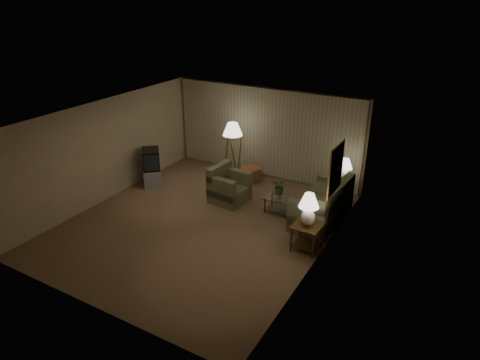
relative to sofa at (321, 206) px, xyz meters
name	(u,v)px	position (x,y,z in m)	size (l,w,h in m)	color
ground	(202,222)	(-2.50, -1.52, -0.41)	(7.00, 7.00, 0.00)	#896A4B
room_shell	(233,138)	(-2.48, -0.02, 1.33)	(6.04, 7.02, 2.72)	beige
sofa	(321,206)	(0.00, 0.00, 0.00)	(2.00, 1.21, 0.83)	#717250
armchair	(230,188)	(-2.52, -0.17, -0.03)	(1.08, 1.04, 0.77)	#717250
side_table_near	(307,232)	(0.15, -1.35, 0.01)	(0.60, 0.60, 0.60)	#3C2510
side_table_far	(343,189)	(0.15, 1.25, -0.02)	(0.47, 0.40, 0.60)	#3C2510
table_lamp_near	(309,207)	(0.15, -1.35, 0.63)	(0.44, 0.44, 0.75)	white
table_lamp_far	(345,168)	(0.15, 1.25, 0.57)	(0.38, 0.38, 0.66)	white
coffee_table	(285,204)	(-0.93, -0.10, -0.14)	(1.04, 0.57, 0.41)	silver
tv_cabinet	(152,176)	(-5.05, -0.34, -0.16)	(0.88, 0.90, 0.50)	#AFAFB1
crt_tv	(151,159)	(-5.05, -0.34, 0.37)	(0.80, 0.81, 0.57)	black
floor_lamp	(233,151)	(-3.15, 1.08, 0.51)	(0.57, 0.57, 1.77)	#3C2510
ottoman	(251,174)	(-2.67, 1.32, -0.21)	(0.60, 0.60, 0.40)	#9B5E34
vase	(279,195)	(-1.08, -0.10, 0.08)	(0.15, 0.15, 0.15)	silver
flowers	(280,184)	(-1.08, -0.10, 0.37)	(0.39, 0.34, 0.43)	#44692F
book	(292,202)	(-0.68, -0.20, 0.01)	(0.18, 0.24, 0.02)	olive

